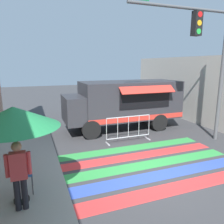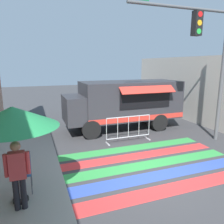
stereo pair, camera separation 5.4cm
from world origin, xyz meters
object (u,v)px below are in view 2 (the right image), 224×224
(food_truck, at_px, (122,102))
(patio_umbrella, at_px, (13,117))
(barricade_front, at_px, (128,129))
(traffic_signal_pole, at_px, (207,48))
(vendor_person, at_px, (18,172))
(folding_chair, at_px, (22,168))

(food_truck, distance_m, patio_umbrella, 6.93)
(food_truck, relative_size, barricade_front, 2.89)
(traffic_signal_pole, distance_m, vendor_person, 7.99)
(folding_chair, relative_size, vendor_person, 0.62)
(patio_umbrella, bearing_deg, folding_chair, 83.88)
(barricade_front, bearing_deg, vendor_person, -140.35)
(patio_umbrella, xyz_separation_m, vendor_person, (0.02, -0.32, -1.14))
(vendor_person, bearing_deg, traffic_signal_pole, 19.12)
(vendor_person, distance_m, barricade_front, 5.49)
(folding_chair, bearing_deg, traffic_signal_pole, 12.83)
(food_truck, bearing_deg, traffic_signal_pole, -51.43)
(vendor_person, bearing_deg, food_truck, 49.22)
(traffic_signal_pole, relative_size, folding_chair, 5.78)
(traffic_signal_pole, xyz_separation_m, patio_umbrella, (-7.08, -2.06, -1.74))
(food_truck, relative_size, folding_chair, 5.99)
(vendor_person, xyz_separation_m, barricade_front, (4.21, 3.49, -0.48))
(folding_chair, xyz_separation_m, barricade_front, (4.18, 2.69, -0.18))
(traffic_signal_pole, bearing_deg, vendor_person, -161.38)
(folding_chair, bearing_deg, barricade_front, 32.94)
(traffic_signal_pole, bearing_deg, folding_chair, -167.35)
(folding_chair, distance_m, vendor_person, 0.86)
(traffic_signal_pole, distance_m, folding_chair, 7.87)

